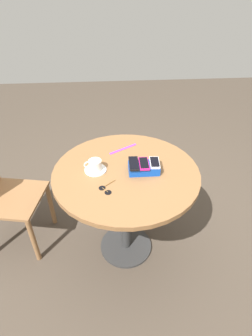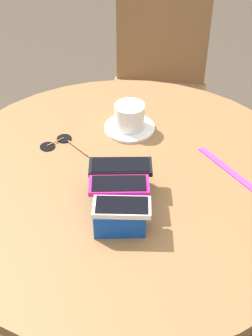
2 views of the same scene
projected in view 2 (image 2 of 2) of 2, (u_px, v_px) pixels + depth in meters
The scene contains 10 objects.
round_table at pixel (126, 212), 1.19m from camera, with size 0.91×0.91×0.75m.
phone_box at pixel (119, 197), 1.01m from camera, with size 0.19×0.11×0.06m.
phone_white at pixel (122, 207), 0.93m from camera, with size 0.06×0.12×0.01m.
phone_magenta at pixel (119, 185), 0.99m from camera, with size 0.06×0.13×0.01m.
phone_black at pixel (120, 167), 1.03m from camera, with size 0.06×0.14×0.01m.
saucer at pixel (130, 128), 1.25m from camera, with size 0.14×0.14×0.01m, color silver.
coffee_cup at pixel (130, 115), 1.23m from camera, with size 0.11×0.08×0.07m.
lanyard_strap at pixel (230, 171), 1.12m from camera, with size 0.22×0.02×0.00m, color purple.
sunglasses at pixel (59, 143), 1.20m from camera, with size 0.10×0.12×0.01m.
chair_near_window at pixel (158, 89), 1.97m from camera, with size 0.48×0.48×0.92m.
Camera 2 is at (-0.84, 0.03, 1.47)m, focal length 50.00 mm.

